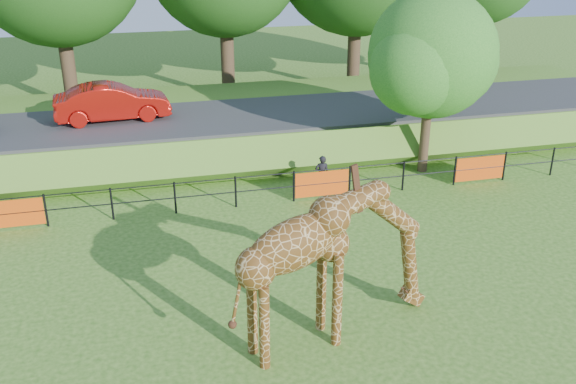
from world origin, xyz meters
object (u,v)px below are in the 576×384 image
visitor (322,174)px  tree_east (434,59)px  car_red (112,102)px  giraffe (336,265)px

visitor → tree_east: size_ratio=0.20×
car_red → tree_east: (11.44, -4.83, 2.12)m
giraffe → tree_east: bearing=39.7°
giraffe → car_red: (-4.86, 14.04, 0.31)m
giraffe → visitor: (2.13, 8.10, -1.16)m
giraffe → tree_east: (6.58, 9.21, 2.44)m
car_red → visitor: (7.00, -5.94, -1.48)m
tree_east → giraffe: bearing=-125.5°
giraffe → visitor: giraffe is taller
giraffe → visitor: bearing=60.5°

